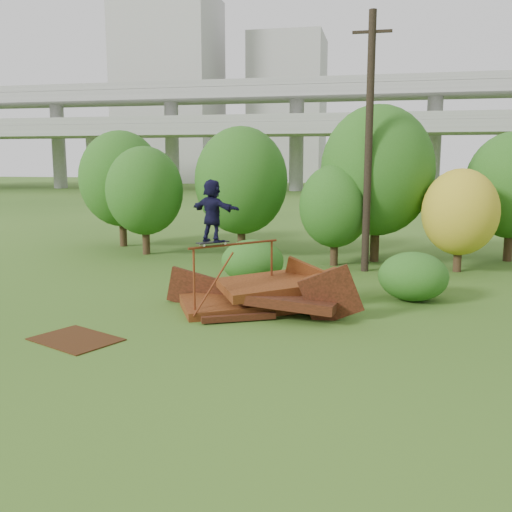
% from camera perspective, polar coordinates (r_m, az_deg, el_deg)
% --- Properties ---
extents(ground, '(240.00, 240.00, 0.00)m').
position_cam_1_polar(ground, '(13.64, 1.52, -8.13)').
color(ground, '#2D5116').
rests_on(ground, ground).
extents(scrap_pile, '(5.80, 3.29, 1.88)m').
position_cam_1_polar(scrap_pile, '(15.84, 0.57, -4.10)').
color(scrap_pile, '#3E1C0B').
rests_on(scrap_pile, ground).
extents(grind_rail, '(1.97, 2.11, 1.92)m').
position_cam_1_polar(grind_rail, '(15.57, -2.16, -0.68)').
color(grind_rail, maroon).
rests_on(grind_rail, ground).
extents(skateboard, '(0.79, 0.82, 0.09)m').
position_cam_1_polar(skateboard, '(15.12, -4.35, 1.37)').
color(skateboard, black).
rests_on(skateboard, grind_rail).
extents(skater, '(1.59, 1.07, 1.65)m').
position_cam_1_polar(skater, '(15.02, -4.39, 4.55)').
color(skater, black).
rests_on(skater, skateboard).
extents(flat_plate, '(2.35, 2.07, 0.03)m').
position_cam_1_polar(flat_plate, '(14.08, -17.57, -7.95)').
color(flat_plate, '#371D0B').
rests_on(flat_plate, ground).
extents(tree_0, '(3.38, 3.38, 4.77)m').
position_cam_1_polar(tree_0, '(25.68, -11.08, 6.40)').
color(tree_0, black).
rests_on(tree_0, ground).
extents(tree_1, '(4.02, 4.02, 5.59)m').
position_cam_1_polar(tree_1, '(24.78, -1.49, 7.53)').
color(tree_1, black).
rests_on(tree_1, ground).
extents(tree_2, '(2.84, 2.84, 4.00)m').
position_cam_1_polar(tree_2, '(22.70, 7.91, 4.95)').
color(tree_2, black).
rests_on(tree_2, ground).
extents(tree_3, '(4.59, 4.59, 6.37)m').
position_cam_1_polar(tree_3, '(23.87, 12.02, 8.33)').
color(tree_3, black).
rests_on(tree_3, ground).
extents(tree_4, '(2.80, 2.80, 3.86)m').
position_cam_1_polar(tree_4, '(22.50, 19.74, 4.15)').
color(tree_4, black).
rests_on(tree_4, ground).
extents(tree_6, '(3.98, 3.98, 5.56)m').
position_cam_1_polar(tree_6, '(28.37, -13.34, 7.51)').
color(tree_6, black).
rests_on(tree_6, ground).
extents(shrub_left, '(2.15, 1.98, 1.49)m').
position_cam_1_polar(shrub_left, '(19.45, -0.35, -0.52)').
color(shrub_left, '#204412').
rests_on(shrub_left, ground).
extents(shrub_right, '(2.07, 1.89, 1.46)m').
position_cam_1_polar(shrub_right, '(17.60, 15.45, -1.98)').
color(shrub_right, '#204412').
rests_on(shrub_right, ground).
extents(utility_pole, '(1.40, 0.28, 9.39)m').
position_cam_1_polar(utility_pole, '(21.61, 11.20, 11.03)').
color(utility_pole, black).
rests_on(utility_pole, ground).
extents(freeway_overpass, '(160.00, 15.00, 13.70)m').
position_cam_1_polar(freeway_overpass, '(75.98, 10.69, 14.03)').
color(freeway_overpass, gray).
rests_on(freeway_overpass, ground).
extents(building_left, '(18.00, 16.00, 35.00)m').
position_cam_1_polar(building_left, '(115.87, -8.61, 16.04)').
color(building_left, '#9E9E99').
rests_on(building_left, ground).
extents(building_right, '(14.00, 14.00, 28.00)m').
position_cam_1_polar(building_right, '(116.65, 3.20, 14.36)').
color(building_right, '#9E9E99').
rests_on(building_right, ground).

